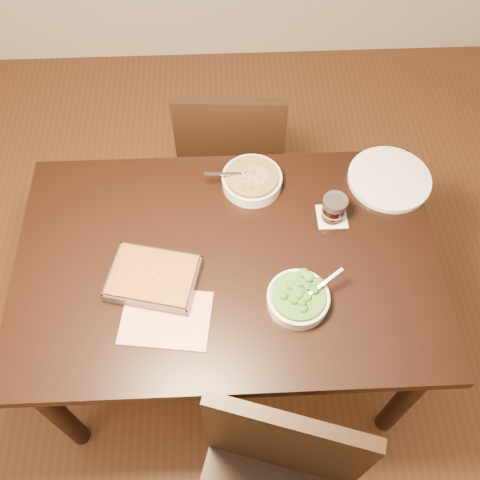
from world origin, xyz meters
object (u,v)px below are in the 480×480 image
(broccoli_bowl, at_px, (298,298))
(dinner_plate, at_px, (389,179))
(stew_bowl, at_px, (252,180))
(wine_tumbler, at_px, (334,208))
(table, at_px, (228,273))
(chair_far, at_px, (232,153))
(baking_dish, at_px, (154,278))

(broccoli_bowl, height_order, dinner_plate, broccoli_bowl)
(stew_bowl, relative_size, broccoli_bowl, 1.15)
(wine_tumbler, bearing_deg, dinner_plate, 33.41)
(stew_bowl, height_order, wine_tumbler, wine_tumbler)
(table, distance_m, dinner_plate, 0.68)
(wine_tumbler, xyz_separation_m, dinner_plate, (0.23, 0.15, -0.04))
(broccoli_bowl, height_order, wine_tumbler, wine_tumbler)
(table, height_order, broccoli_bowl, broccoli_bowl)
(dinner_plate, bearing_deg, broccoli_bowl, -128.85)
(table, relative_size, chair_far, 1.53)
(broccoli_bowl, xyz_separation_m, chair_far, (-0.18, 0.84, -0.26))
(broccoli_bowl, distance_m, dinner_plate, 0.61)
(dinner_plate, bearing_deg, stew_bowl, 179.82)
(wine_tumbler, relative_size, chair_far, 0.10)
(stew_bowl, height_order, broccoli_bowl, stew_bowl)
(table, distance_m, wine_tumbler, 0.42)
(table, distance_m, baking_dish, 0.28)
(table, bearing_deg, baking_dish, -162.08)
(table, xyz_separation_m, dinner_plate, (0.60, 0.30, 0.11))
(stew_bowl, xyz_separation_m, baking_dish, (-0.33, -0.38, -0.01))
(stew_bowl, distance_m, chair_far, 0.46)
(chair_far, bearing_deg, baking_dish, 74.09)
(table, xyz_separation_m, stew_bowl, (0.10, 0.31, 0.13))
(stew_bowl, distance_m, baking_dish, 0.51)
(broccoli_bowl, relative_size, dinner_plate, 0.70)
(stew_bowl, height_order, chair_far, chair_far)
(stew_bowl, height_order, dinner_plate, stew_bowl)
(table, relative_size, baking_dish, 4.46)
(baking_dish, bearing_deg, dinner_plate, 38.07)
(broccoli_bowl, xyz_separation_m, wine_tumbler, (0.15, 0.32, 0.02))
(broccoli_bowl, relative_size, baking_dish, 0.66)
(chair_far, bearing_deg, wine_tumbler, 126.54)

